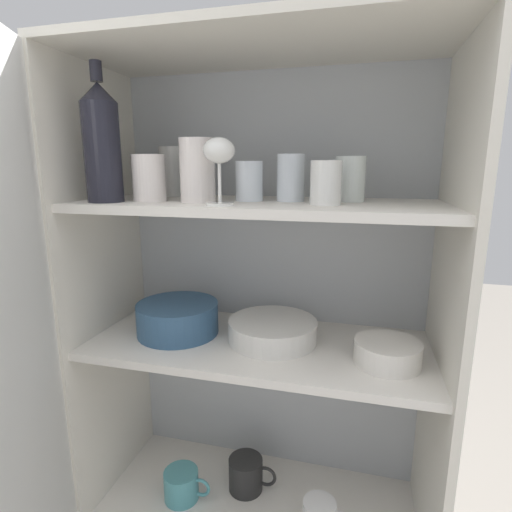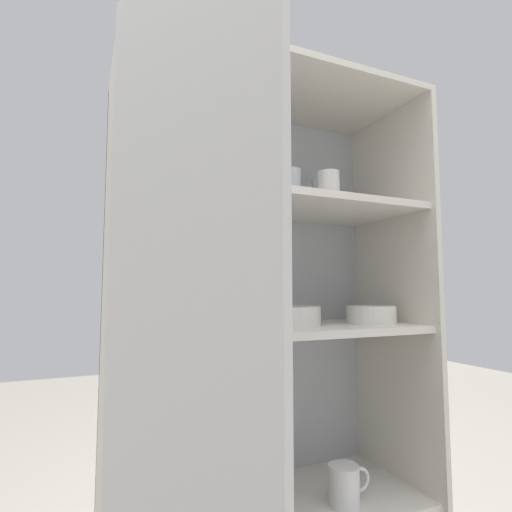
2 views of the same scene
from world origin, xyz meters
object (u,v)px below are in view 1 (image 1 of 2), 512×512
object	(u,v)px
wine_bottle	(102,143)
mixing_bowl_large	(178,317)
plate_stack_white	(273,330)
serving_bowl_small	(387,351)

from	to	relation	value
wine_bottle	mixing_bowl_large	bearing A→B (deg)	43.37
plate_stack_white	serving_bowl_small	bearing A→B (deg)	-11.38
plate_stack_white	wine_bottle	bearing A→B (deg)	-161.41
plate_stack_white	serving_bowl_small	distance (m)	0.28
plate_stack_white	mixing_bowl_large	bearing A→B (deg)	-176.24
mixing_bowl_large	serving_bowl_small	xyz separation A→B (m)	(0.52, -0.04, -0.02)
wine_bottle	mixing_bowl_large	world-z (taller)	wine_bottle
plate_stack_white	serving_bowl_small	size ratio (longest dim) A/B	1.53
wine_bottle	serving_bowl_small	bearing A→B (deg)	6.04
wine_bottle	serving_bowl_small	distance (m)	0.78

